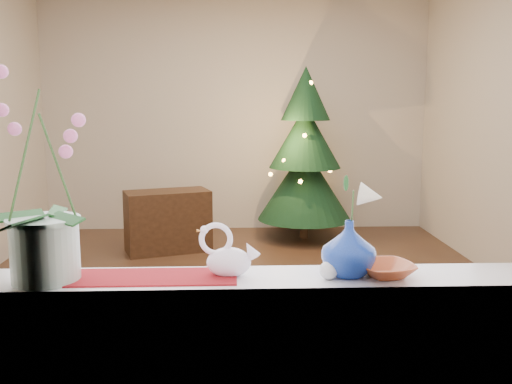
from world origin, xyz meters
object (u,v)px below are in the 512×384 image
paperweight (329,270)px  amber_dish (385,271)px  blue_vase (349,244)px  swan (229,251)px  side_table (168,221)px  xmas_tree (305,154)px  orchid_pot (41,176)px

paperweight → amber_dish: (0.20, 0.03, -0.01)m
blue_vase → paperweight: (-0.08, -0.04, -0.08)m
amber_dish → swan: bearing=177.0°
amber_dish → side_table: size_ratio=0.20×
swan → amber_dish: bearing=-19.2°
paperweight → xmas_tree: xmas_tree is taller
blue_vase → side_table: 4.03m
side_table → swan: bearing=-99.0°
swan → side_table: bearing=83.6°
amber_dish → side_table: bearing=107.4°
orchid_pot → swan: bearing=2.6°
xmas_tree → side_table: size_ratio=2.28×
orchid_pot → blue_vase: (1.04, 0.01, -0.25)m
xmas_tree → side_table: (-1.46, -0.50, -0.64)m
orchid_pot → swan: size_ratio=3.40×
xmas_tree → side_table: 1.67m
xmas_tree → swan: bearing=-100.6°
side_table → paperweight: bearing=-94.3°
swan → xmas_tree: size_ratio=0.11×
paperweight → swan: bearing=171.0°
amber_dish → xmas_tree: 4.34m
blue_vase → amber_dish: blue_vase is taller
swan → amber_dish: 0.55m
swan → amber_dish: (0.55, -0.03, -0.07)m
orchid_pot → side_table: size_ratio=0.86×
orchid_pot → xmas_tree: xmas_tree is taller
orchid_pot → xmas_tree: 4.58m
swan → amber_dish: swan is taller
paperweight → blue_vase: bearing=27.0°
orchid_pot → swan: 0.68m
blue_vase → amber_dish: bearing=-5.8°
amber_dish → xmas_tree: size_ratio=0.09×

